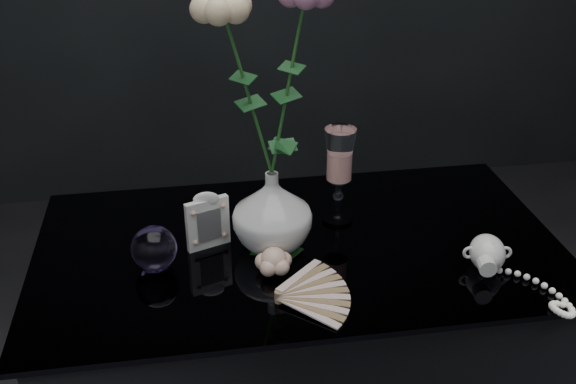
{
  "coord_description": "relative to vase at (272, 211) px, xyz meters",
  "views": [
    {
      "loc": [
        -0.2,
        -1.07,
        1.5
      ],
      "look_at": [
        -0.03,
        -0.02,
        0.92
      ],
      "focal_mm": 42.0,
      "sensor_mm": 36.0,
      "label": 1
    }
  ],
  "objects": [
    {
      "name": "table",
      "position": [
        0.05,
        -0.0,
        -0.46
      ],
      "size": [
        1.05,
        0.58,
        0.76
      ],
      "color": "black",
      "rests_on": "ground"
    },
    {
      "name": "vase",
      "position": [
        0.0,
        0.0,
        0.0
      ],
      "size": [
        0.18,
        0.18,
        0.16
      ],
      "primitive_type": "imported",
      "rotation": [
        0.0,
        0.0,
        0.13
      ],
      "color": "white",
      "rests_on": "table"
    },
    {
      "name": "wine_glass",
      "position": [
        0.15,
        0.08,
        0.02
      ],
      "size": [
        0.07,
        0.07,
        0.21
      ],
      "primitive_type": null,
      "rotation": [
        0.0,
        0.0,
        -0.06
      ],
      "color": "white",
      "rests_on": "table"
    },
    {
      "name": "picture_frame",
      "position": [
        -0.13,
        0.02,
        -0.02
      ],
      "size": [
        0.11,
        0.1,
        0.12
      ],
      "primitive_type": null,
      "rotation": [
        0.0,
        0.0,
        0.35
      ],
      "color": "white",
      "rests_on": "table"
    },
    {
      "name": "paperweight",
      "position": [
        -0.23,
        -0.04,
        -0.04
      ],
      "size": [
        0.1,
        0.1,
        0.09
      ],
      "primitive_type": null,
      "rotation": [
        0.0,
        0.0,
        0.12
      ],
      "color": "#8C71B8",
      "rests_on": "table"
    },
    {
      "name": "paper_fan",
      "position": [
        -0.01,
        -0.18,
        -0.07
      ],
      "size": [
        0.31,
        0.27,
        0.03
      ],
      "primitive_type": null,
      "rotation": [
        0.0,
        0.0,
        -0.34
      ],
      "color": "#FFE9CB",
      "rests_on": "table"
    },
    {
      "name": "loose_rose",
      "position": [
        -0.01,
        -0.09,
        -0.06
      ],
      "size": [
        0.16,
        0.18,
        0.05
      ],
      "primitive_type": null,
      "rotation": [
        0.0,
        0.0,
        0.28
      ],
      "color": "#FFC2A4",
      "rests_on": "table"
    },
    {
      "name": "pearl_jar",
      "position": [
        0.39,
        -0.13,
        -0.05
      ],
      "size": [
        0.27,
        0.27,
        0.07
      ],
      "primitive_type": null,
      "rotation": [
        0.0,
        0.0,
        -0.16
      ],
      "color": "white",
      "rests_on": "table"
    },
    {
      "name": "roses",
      "position": [
        -0.01,
        -0.0,
        0.29
      ],
      "size": [
        0.23,
        0.12,
        0.42
      ],
      "color": "#FFD09D",
      "rests_on": "vase"
    }
  ]
}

